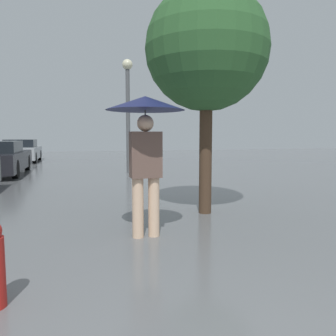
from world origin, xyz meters
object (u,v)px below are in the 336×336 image
at_px(tree, 207,50).
at_px(street_lamp, 128,99).
at_px(parked_car_farthest, 22,151).
at_px(pedestrian, 145,127).

height_order(tree, street_lamp, street_lamp).
bearing_deg(tree, street_lamp, 92.35).
relative_size(parked_car_farthest, street_lamp, 0.96).
distance_m(parked_car_farthest, tree, 14.89).
height_order(pedestrian, tree, tree).
bearing_deg(street_lamp, parked_car_farthest, 123.73).
xyz_separation_m(parked_car_farthest, tree, (4.98, -13.85, 2.28)).
bearing_deg(street_lamp, pedestrian, -97.48).
xyz_separation_m(pedestrian, street_lamp, (1.04, 7.90, 1.23)).
bearing_deg(parked_car_farthest, street_lamp, -56.27).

